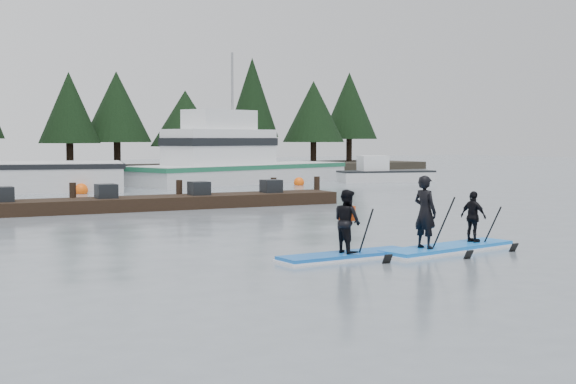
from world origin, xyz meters
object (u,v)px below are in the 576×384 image
floating_dock (161,203)px  paddleboard_duo (446,228)px  paddleboard_solo (347,234)px  fishing_boat_medium (236,173)px

floating_dock → paddleboard_duo: size_ratio=3.68×
floating_dock → paddleboard_solo: 13.47m
fishing_boat_medium → paddleboard_duo: bearing=-123.1°
floating_dock → fishing_boat_medium: bearing=57.1°
paddleboard_solo → paddleboard_duo: (2.55, -0.39, 0.01)m
floating_dock → paddleboard_solo: (-1.66, -13.36, 0.30)m
paddleboard_duo → fishing_boat_medium: bearing=64.5°
fishing_boat_medium → floating_dock: bearing=-142.0°
floating_dock → paddleboard_duo: bearing=-80.3°
paddleboard_solo → paddleboard_duo: 2.58m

